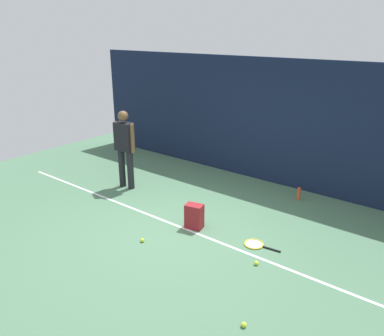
{
  "coord_description": "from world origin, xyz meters",
  "views": [
    {
      "loc": [
        3.95,
        -4.58,
        3.29
      ],
      "look_at": [
        0.0,
        0.4,
        1.0
      ],
      "focal_mm": 36.21,
      "sensor_mm": 36.0,
      "label": 1
    }
  ],
  "objects": [
    {
      "name": "tennis_player",
      "position": [
        -2.08,
        0.72,
        0.97
      ],
      "size": [
        0.53,
        0.27,
        1.7
      ],
      "rotation": [
        0.0,
        0.0,
        0.12
      ],
      "color": "black",
      "rests_on": "ground"
    },
    {
      "name": "water_bottle",
      "position": [
        1.16,
        2.43,
        0.13
      ],
      "size": [
        0.07,
        0.07,
        0.26
      ],
      "primitive_type": "cylinder",
      "color": "#D84C26",
      "rests_on": "ground"
    },
    {
      "name": "court_line",
      "position": [
        0.0,
        0.04,
        0.0
      ],
      "size": [
        9.0,
        0.05,
        0.0
      ],
      "primitive_type": "cube",
      "color": "white",
      "rests_on": "ground"
    },
    {
      "name": "tennis_ball_near_player",
      "position": [
        -0.14,
        -0.73,
        0.03
      ],
      "size": [
        0.07,
        0.07,
        0.07
      ],
      "primitive_type": "sphere",
      "color": "#CCE033",
      "rests_on": "ground"
    },
    {
      "name": "back_fence",
      "position": [
        0.0,
        3.0,
        1.37
      ],
      "size": [
        10.0,
        0.1,
        2.74
      ],
      "primitive_type": "cube",
      "color": "#141E38",
      "rests_on": "ground"
    },
    {
      "name": "backpack",
      "position": [
        0.22,
        0.19,
        0.21
      ],
      "size": [
        0.34,
        0.33,
        0.44
      ],
      "rotation": [
        0.0,
        0.0,
        3.37
      ],
      "color": "maroon",
      "rests_on": "ground"
    },
    {
      "name": "tennis_ball_mid_court",
      "position": [
        2.17,
        -1.36,
        0.03
      ],
      "size": [
        0.07,
        0.07,
        0.07
      ],
      "primitive_type": "sphere",
      "color": "#CCE033",
      "rests_on": "ground"
    },
    {
      "name": "ground_plane",
      "position": [
        0.0,
        0.0,
        0.0
      ],
      "size": [
        12.0,
        12.0,
        0.0
      ],
      "primitive_type": "plane",
      "color": "#4C7556"
    },
    {
      "name": "tennis_racket",
      "position": [
        1.37,
        0.33,
        0.01
      ],
      "size": [
        0.63,
        0.36,
        0.03
      ],
      "rotation": [
        0.0,
        0.0,
        3.26
      ],
      "color": "black",
      "rests_on": "ground"
    },
    {
      "name": "tennis_ball_by_fence",
      "position": [
        1.65,
        -0.15,
        0.03
      ],
      "size": [
        0.07,
        0.07,
        0.07
      ],
      "primitive_type": "sphere",
      "color": "#CCE033",
      "rests_on": "ground"
    }
  ]
}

